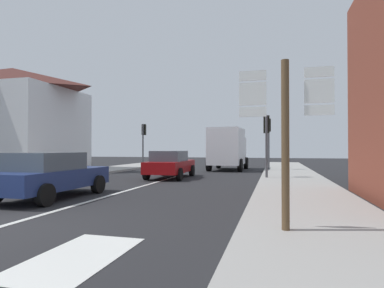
{
  "coord_description": "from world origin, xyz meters",
  "views": [
    {
      "loc": [
        5.41,
        -5.08,
        1.6
      ],
      "look_at": [
        1.75,
        8.94,
        1.81
      ],
      "focal_mm": 29.59,
      "sensor_mm": 36.0,
      "label": 1
    }
  ],
  "objects_px": {
    "traffic_light_far_right": "(269,132)",
    "traffic_light_near_right": "(267,132)",
    "sedan_far": "(170,164)",
    "route_sign_post": "(285,131)",
    "sedan_near": "(50,175)",
    "delivery_truck": "(228,148)",
    "traffic_light_far_left": "(144,135)"
  },
  "relations": [
    {
      "from": "sedan_far",
      "to": "sedan_near",
      "type": "bearing_deg",
      "value": -101.15
    },
    {
      "from": "delivery_truck",
      "to": "traffic_light_far_left",
      "type": "height_order",
      "value": "traffic_light_far_left"
    },
    {
      "from": "delivery_truck",
      "to": "sedan_near",
      "type": "bearing_deg",
      "value": -104.0
    },
    {
      "from": "delivery_truck",
      "to": "route_sign_post",
      "type": "xyz_separation_m",
      "value": [
        3.52,
        -17.38,
        0.26
      ]
    },
    {
      "from": "sedan_far",
      "to": "traffic_light_far_right",
      "type": "height_order",
      "value": "traffic_light_far_right"
    },
    {
      "from": "delivery_truck",
      "to": "traffic_light_far_right",
      "type": "distance_m",
      "value": 3.18
    },
    {
      "from": "sedan_far",
      "to": "traffic_light_far_right",
      "type": "bearing_deg",
      "value": 51.96
    },
    {
      "from": "delivery_truck",
      "to": "traffic_light_far_left",
      "type": "bearing_deg",
      "value": 173.2
    },
    {
      "from": "sedan_near",
      "to": "delivery_truck",
      "type": "distance_m",
      "value": 15.11
    },
    {
      "from": "sedan_far",
      "to": "traffic_light_far_left",
      "type": "xyz_separation_m",
      "value": [
        -4.95,
        7.86,
        1.91
      ]
    },
    {
      "from": "sedan_near",
      "to": "sedan_far",
      "type": "distance_m",
      "value": 7.77
    },
    {
      "from": "delivery_truck",
      "to": "route_sign_post",
      "type": "bearing_deg",
      "value": -78.54
    },
    {
      "from": "traffic_light_near_right",
      "to": "delivery_truck",
      "type": "bearing_deg",
      "value": 113.57
    },
    {
      "from": "sedan_near",
      "to": "traffic_light_far_right",
      "type": "height_order",
      "value": "traffic_light_far_right"
    },
    {
      "from": "traffic_light_far_left",
      "to": "traffic_light_far_right",
      "type": "bearing_deg",
      "value": -7.65
    },
    {
      "from": "sedan_near",
      "to": "traffic_light_far_right",
      "type": "distance_m",
      "value": 15.72
    },
    {
      "from": "traffic_light_far_left",
      "to": "route_sign_post",
      "type": "bearing_deg",
      "value": -59.77
    },
    {
      "from": "sedan_near",
      "to": "traffic_light_far_left",
      "type": "distance_m",
      "value": 15.98
    },
    {
      "from": "sedan_far",
      "to": "traffic_light_far_left",
      "type": "height_order",
      "value": "traffic_light_far_left"
    },
    {
      "from": "traffic_light_far_right",
      "to": "sedan_near",
      "type": "bearing_deg",
      "value": -115.01
    },
    {
      "from": "sedan_far",
      "to": "traffic_light_near_right",
      "type": "distance_m",
      "value": 5.36
    },
    {
      "from": "sedan_near",
      "to": "traffic_light_far_right",
      "type": "xyz_separation_m",
      "value": [
        6.59,
        14.13,
        1.97
      ]
    },
    {
      "from": "route_sign_post",
      "to": "traffic_light_far_right",
      "type": "relative_size",
      "value": 0.87
    },
    {
      "from": "sedan_far",
      "to": "traffic_light_far_left",
      "type": "relative_size",
      "value": 1.18
    },
    {
      "from": "sedan_far",
      "to": "route_sign_post",
      "type": "xyz_separation_m",
      "value": [
        5.67,
        -10.37,
        1.15
      ]
    },
    {
      "from": "traffic_light_far_right",
      "to": "traffic_light_near_right",
      "type": "height_order",
      "value": "traffic_light_far_right"
    },
    {
      "from": "route_sign_post",
      "to": "traffic_light_near_right",
      "type": "bearing_deg",
      "value": 93.11
    },
    {
      "from": "traffic_light_far_right",
      "to": "delivery_truck",
      "type": "bearing_deg",
      "value": 170.31
    },
    {
      "from": "sedan_far",
      "to": "route_sign_post",
      "type": "bearing_deg",
      "value": -61.34
    },
    {
      "from": "sedan_near",
      "to": "delivery_truck",
      "type": "xyz_separation_m",
      "value": [
        3.65,
        14.64,
        0.89
      ]
    },
    {
      "from": "traffic_light_far_left",
      "to": "traffic_light_near_right",
      "type": "bearing_deg",
      "value": -37.11
    },
    {
      "from": "traffic_light_far_right",
      "to": "traffic_light_near_right",
      "type": "xyz_separation_m",
      "value": [
        0.0,
        -6.25,
        -0.3
      ]
    }
  ]
}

